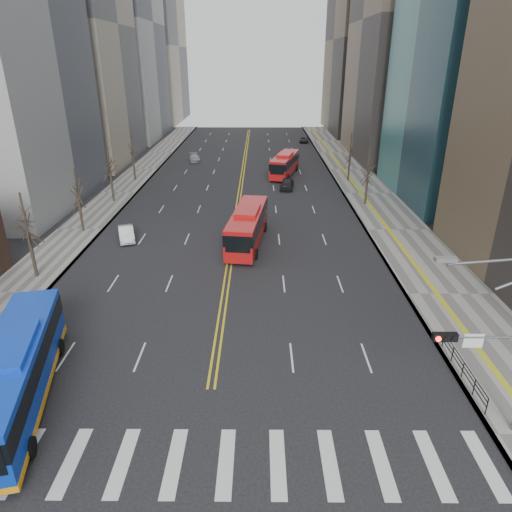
{
  "coord_description": "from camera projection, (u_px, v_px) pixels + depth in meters",
  "views": [
    {
      "loc": [
        2.66,
        -15.3,
        16.95
      ],
      "look_at": [
        2.45,
        14.49,
        3.99
      ],
      "focal_mm": 32.0,
      "sensor_mm": 36.0,
      "label": 1
    }
  ],
  "objects": [
    {
      "name": "pedestrian_railing",
      "position": [
        463.0,
        367.0,
        25.89
      ],
      "size": [
        0.06,
        6.06,
        1.02
      ],
      "color": "black",
      "rests_on": "sidewalk_right"
    },
    {
      "name": "sidewalk_left",
      "position": [
        119.0,
        193.0,
        62.15
      ],
      "size": [
        5.0,
        130.0,
        0.15
      ],
      "primitive_type": "cube",
      "color": "slate",
      "rests_on": "ground"
    },
    {
      "name": "red_bus_far",
      "position": [
        285.0,
        163.0,
        71.02
      ],
      "size": [
        5.24,
        11.18,
        3.46
      ],
      "color": "red",
      "rests_on": "ground"
    },
    {
      "name": "office_towers",
      "position": [
        244.0,
        11.0,
        74.09
      ],
      "size": [
        83.0,
        134.0,
        58.0
      ],
      "color": "#959698",
      "rests_on": "ground"
    },
    {
      "name": "signal_mast",
      "position": [
        504.0,
        349.0,
        20.61
      ],
      "size": [
        5.37,
        0.37,
        9.39
      ],
      "color": "slate",
      "rests_on": "ground"
    },
    {
      "name": "sidewalk_right",
      "position": [
        368.0,
        193.0,
        61.93
      ],
      "size": [
        7.0,
        130.0,
        0.15
      ],
      "primitive_type": "cube",
      "color": "slate",
      "rests_on": "ground"
    },
    {
      "name": "ground",
      "position": [
        200.0,
        462.0,
        20.81
      ],
      "size": [
        220.0,
        220.0,
        0.0
      ],
      "primitive_type": "plane",
      "color": "black"
    },
    {
      "name": "car_dark_mid",
      "position": [
        287.0,
        184.0,
        64.02
      ],
      "size": [
        2.32,
        4.53,
        1.48
      ],
      "primitive_type": "imported",
      "rotation": [
        0.0,
        0.0,
        -0.14
      ],
      "color": "black",
      "rests_on": "ground"
    },
    {
      "name": "street_trees",
      "position": [
        171.0,
        177.0,
        50.6
      ],
      "size": [
        35.2,
        47.2,
        7.6
      ],
      "color": "#30271D",
      "rests_on": "ground"
    },
    {
      "name": "car_silver",
      "position": [
        194.0,
        158.0,
        81.25
      ],
      "size": [
        2.65,
        4.66,
        1.27
      ],
      "primitive_type": "imported",
      "rotation": [
        0.0,
        0.0,
        0.21
      ],
      "color": "#96969B",
      "rests_on": "ground"
    },
    {
      "name": "car_dark_far",
      "position": [
        304.0,
        140.0,
        99.66
      ],
      "size": [
        2.41,
        4.21,
        1.11
      ],
      "primitive_type": "imported",
      "rotation": [
        0.0,
        0.0,
        -0.15
      ],
      "color": "black",
      "rests_on": "ground"
    },
    {
      "name": "red_bus_near",
      "position": [
        248.0,
        224.0,
        44.55
      ],
      "size": [
        4.08,
        11.71,
        3.63
      ],
      "color": "red",
      "rests_on": "ground"
    },
    {
      "name": "centerline",
      "position": [
        242.0,
        176.0,
        71.24
      ],
      "size": [
        0.55,
        100.0,
        0.01
      ],
      "color": "gold",
      "rests_on": "ground"
    },
    {
      "name": "blue_bus",
      "position": [
        15.0,
        371.0,
        23.77
      ],
      "size": [
        5.55,
        13.07,
        3.7
      ],
      "color": "#0D39C5",
      "rests_on": "ground"
    },
    {
      "name": "crosswalk",
      "position": [
        200.0,
        462.0,
        20.8
      ],
      "size": [
        26.7,
        4.0,
        0.01
      ],
      "color": "silver",
      "rests_on": "ground"
    },
    {
      "name": "car_white",
      "position": [
        126.0,
        233.0,
        46.07
      ],
      "size": [
        2.68,
        4.36,
        1.36
      ],
      "primitive_type": "imported",
      "rotation": [
        0.0,
        0.0,
        0.33
      ],
      "color": "white",
      "rests_on": "ground"
    }
  ]
}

